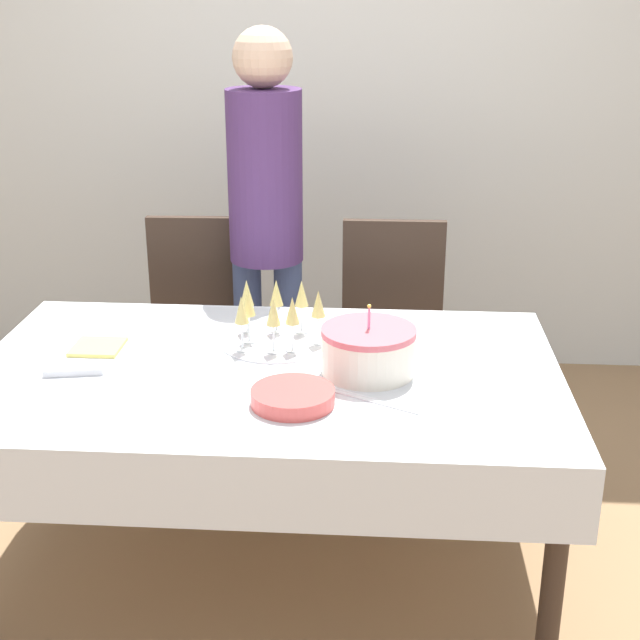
# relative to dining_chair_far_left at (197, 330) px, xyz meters

# --- Properties ---
(ground_plane) EXTENTS (12.00, 12.00, 0.00)m
(ground_plane) POSITION_rel_dining_chair_far_left_xyz_m (0.39, -0.85, -0.52)
(ground_plane) COLOR #93704C
(wall_back) EXTENTS (8.00, 0.05, 2.70)m
(wall_back) POSITION_rel_dining_chair_far_left_xyz_m (0.39, 1.00, 0.83)
(wall_back) COLOR silver
(wall_back) RESTS_ON ground_plane
(dining_table) EXTENTS (1.73, 1.06, 0.74)m
(dining_table) POSITION_rel_dining_chair_far_left_xyz_m (0.39, -0.85, 0.12)
(dining_table) COLOR white
(dining_table) RESTS_ON ground_plane
(dining_chair_far_left) EXTENTS (0.44, 0.44, 0.95)m
(dining_chair_far_left) POSITION_rel_dining_chair_far_left_xyz_m (0.00, 0.00, 0.00)
(dining_chair_far_left) COLOR #38281E
(dining_chair_far_left) RESTS_ON ground_plane
(dining_chair_far_right) EXTENTS (0.42, 0.42, 0.95)m
(dining_chair_far_right) POSITION_rel_dining_chair_far_left_xyz_m (0.77, 0.00, 0.00)
(dining_chair_far_right) COLOR #38281E
(dining_chair_far_right) RESTS_ON ground_plane
(birthday_cake) EXTENTS (0.28, 0.28, 0.21)m
(birthday_cake) POSITION_rel_dining_chair_far_left_xyz_m (0.69, -0.86, 0.29)
(birthday_cake) COLOR silver
(birthday_cake) RESTS_ON dining_table
(champagne_tray) EXTENTS (0.35, 0.35, 0.18)m
(champagne_tray) POSITION_rel_dining_chair_far_left_xyz_m (0.39, -0.65, 0.31)
(champagne_tray) COLOR silver
(champagne_tray) RESTS_ON dining_table
(plate_stack_main) EXTENTS (0.23, 0.23, 0.04)m
(plate_stack_main) POSITION_rel_dining_chair_far_left_xyz_m (0.49, -1.09, 0.24)
(plate_stack_main) COLOR #CC4C47
(plate_stack_main) RESTS_ON dining_table
(cake_knife) EXTENTS (0.27, 0.16, 0.00)m
(cake_knife) POSITION_rel_dining_chair_far_left_xyz_m (0.70, -1.05, 0.22)
(cake_knife) COLOR silver
(cake_knife) RESTS_ON dining_table
(fork_pile) EXTENTS (0.18, 0.09, 0.02)m
(fork_pile) POSITION_rel_dining_chair_far_left_xyz_m (-0.17, -0.93, 0.23)
(fork_pile) COLOR silver
(fork_pile) RESTS_ON dining_table
(napkin_pile) EXTENTS (0.15, 0.15, 0.01)m
(napkin_pile) POSITION_rel_dining_chair_far_left_xyz_m (-0.15, -0.74, 0.23)
(napkin_pile) COLOR #E0D166
(napkin_pile) RESTS_ON dining_table
(person_standing) EXTENTS (0.28, 0.28, 1.66)m
(person_standing) POSITION_rel_dining_chair_far_left_xyz_m (0.28, 0.02, 0.49)
(person_standing) COLOR #3F4C72
(person_standing) RESTS_ON ground_plane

